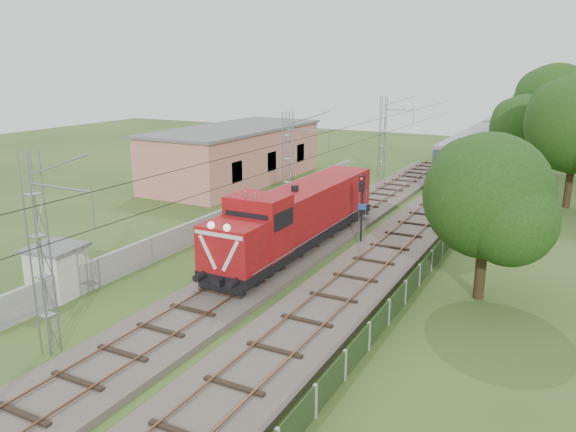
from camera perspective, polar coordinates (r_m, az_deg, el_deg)
The scene contains 14 objects.
ground at distance 28.06m, azimuth -6.10°, elevation -7.99°, with size 140.00×140.00×0.00m, color #2B4A1B.
track_main at distance 33.63m, azimuth 0.53°, elevation -3.59°, with size 4.20×70.00×0.45m.
track_side at distance 43.77m, azimuth 14.27°, elevation 0.38°, with size 4.20×80.00×0.45m.
catenary at distance 38.28m, azimuth 0.04°, elevation 4.70°, with size 3.31×70.00×8.00m.
boundary_wall at distance 40.73m, azimuth -4.38°, elevation 0.55°, with size 0.25×40.00×1.50m, color #9E9E99.
station_building at distance 54.75m, azimuth -5.31°, elevation 6.30°, with size 8.40×20.40×5.22m.
fence at distance 27.25m, azimuth 11.80°, elevation -7.60°, with size 0.12×32.00×1.20m.
locomotive at distance 33.61m, azimuth 1.06°, elevation 0.04°, with size 2.98×17.01×4.32m.
coach_rake at distance 96.35m, azimuth 22.26°, elevation 9.07°, with size 3.22×96.03×3.72m.
signal_post at distance 34.60m, azimuth 7.51°, elevation 1.87°, with size 0.50×0.39×4.54m.
relay_hut at distance 29.72m, azimuth -22.39°, elevation -5.12°, with size 2.68×2.68×2.52m.
tree_a at distance 27.61m, azimuth 19.75°, elevation 1.78°, with size 6.21×5.92×8.05m.
tree_c at distance 57.53m, azimuth 22.85°, elevation 8.20°, with size 6.43×6.12×8.34m.
tree_d at distance 64.30m, azimuth 25.56°, elevation 10.12°, with size 8.63×8.22×11.18m.
Camera 1 is at (14.57, -21.32, 10.98)m, focal length 35.00 mm.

